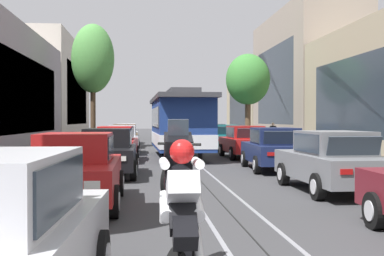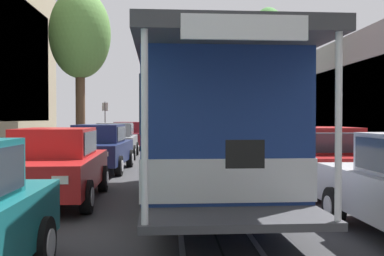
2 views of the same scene
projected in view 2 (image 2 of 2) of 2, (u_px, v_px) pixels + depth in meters
ground_plane at (215, 235)px, 7.24m from camera, size 160.00×160.00×0.00m
parked_car_silver_near_left at (230, 134)px, 29.70m from camera, size 2.14×4.42×1.58m
parked_car_red_second_left at (247, 138)px, 23.26m from camera, size 2.04×4.38×1.58m
parked_car_black_mid_left at (266, 145)px, 17.55m from camera, size 2.01×4.36×1.58m
parked_car_red_fourth_left at (320, 159)px, 11.59m from camera, size 2.10×4.40×1.58m
parked_car_maroon_near_right at (128, 135)px, 27.08m from camera, size 2.08×4.40×1.58m
parked_car_grey_second_right at (115, 140)px, 21.39m from camera, size 2.05×4.38×1.58m
parked_car_navy_mid_right at (99, 148)px, 15.92m from camera, size 2.13×4.42×1.58m
parked_car_red_fourth_right at (55, 165)px, 10.11m from camera, size 2.08×4.39×1.58m
street_tree_kerb_left_near at (268, 49)px, 26.87m from camera, size 2.37×2.50×8.14m
street_tree_kerb_right_near at (80, 36)px, 24.89m from camera, size 3.24×3.08×8.65m
cable_car_trolley at (202, 125)px, 10.04m from camera, size 2.82×9.17×3.28m
motorcycle_with_rider at (202, 132)px, 28.53m from camera, size 0.48×1.83×1.87m
street_sign_post at (105, 120)px, 27.58m from camera, size 0.36×0.09×2.77m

